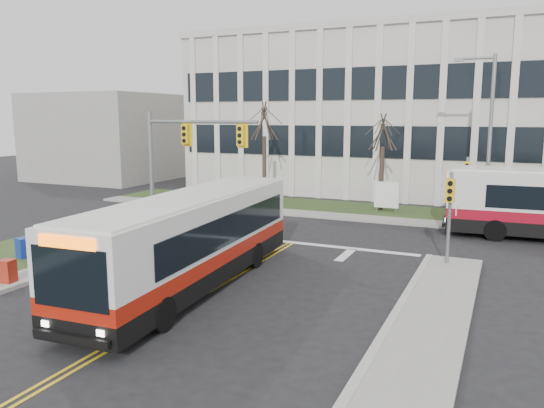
{
  "coord_description": "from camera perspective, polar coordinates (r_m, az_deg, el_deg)",
  "views": [
    {
      "loc": [
        9.19,
        -14.71,
        5.97
      ],
      "look_at": [
        -0.55,
        7.09,
        2.0
      ],
      "focal_mm": 35.0,
      "sensor_mm": 36.0,
      "label": 1
    }
  ],
  "objects": [
    {
      "name": "office_building",
      "position": [
        44.9,
        18.97,
        8.98
      ],
      "size": [
        40.0,
        16.0,
        12.0
      ],
      "primitive_type": "cube",
      "color": "silver",
      "rests_on": "ground"
    },
    {
      "name": "directory_sign",
      "position": [
        33.24,
        12.21,
        0.93
      ],
      "size": [
        1.5,
        0.12,
        2.0
      ],
      "color": "slate",
      "rests_on": "ground"
    },
    {
      "name": "tree_mid",
      "position": [
        33.7,
        11.85,
        7.4
      ],
      "size": [
        1.8,
        1.8,
        6.82
      ],
      "color": "#42352B",
      "rests_on": "ground"
    },
    {
      "name": "bus_main",
      "position": [
        18.81,
        -8.69,
        -4.1
      ],
      "size": [
        3.33,
        12.15,
        3.2
      ],
      "primitive_type": null,
      "rotation": [
        0.0,
        0.0,
        0.06
      ],
      "color": "silver",
      "rests_on": "ground"
    },
    {
      "name": "streetlight",
      "position": [
        30.94,
        22.11,
        7.32
      ],
      "size": [
        2.15,
        0.25,
        9.2
      ],
      "color": "slate",
      "rests_on": "ground"
    },
    {
      "name": "newspaper_box_red",
      "position": [
        21.16,
        -26.58,
        -6.63
      ],
      "size": [
        0.55,
        0.51,
        0.95
      ],
      "primitive_type": "cube",
      "rotation": [
        0.0,
        0.0,
        0.12
      ],
      "color": "maroon",
      "rests_on": "ground"
    },
    {
      "name": "building_lawn",
      "position": [
        33.5,
        16.51,
        -1.11
      ],
      "size": [
        44.0,
        5.0,
        0.12
      ],
      "primitive_type": "cube",
      "color": "#2A411C",
      "rests_on": "ground"
    },
    {
      "name": "sidewalk_cross",
      "position": [
        30.77,
        15.81,
        -1.97
      ],
      "size": [
        44.0,
        1.6,
        0.14
      ],
      "primitive_type": "cube",
      "color": "#9E9B93",
      "rests_on": "ground"
    },
    {
      "name": "signal_pole_near",
      "position": [
        21.97,
        18.57,
        -0.14
      ],
      "size": [
        0.34,
        0.39,
        3.8
      ],
      "color": "slate",
      "rests_on": "ground"
    },
    {
      "name": "ground",
      "position": [
        18.34,
        -7.6,
        -9.64
      ],
      "size": [
        120.0,
        120.0,
        0.0
      ],
      "primitive_type": "plane",
      "color": "black",
      "rests_on": "ground"
    },
    {
      "name": "building_annex",
      "position": [
        53.85,
        -16.88,
        6.95
      ],
      "size": [
        12.0,
        12.0,
        8.0
      ],
      "primitive_type": "cube",
      "color": "#9E9B93",
      "rests_on": "ground"
    },
    {
      "name": "signal_pole_far",
      "position": [
        30.37,
        20.18,
        2.31
      ],
      "size": [
        0.34,
        0.39,
        3.8
      ],
      "color": "slate",
      "rests_on": "ground"
    },
    {
      "name": "tree_left",
      "position": [
        36.07,
        -0.84,
        8.72
      ],
      "size": [
        1.8,
        1.8,
        7.7
      ],
      "color": "#42352B",
      "rests_on": "ground"
    },
    {
      "name": "newspaper_box_blue",
      "position": [
        24.54,
        -25.18,
        -4.42
      ],
      "size": [
        0.6,
        0.56,
        0.95
      ],
      "primitive_type": "cube",
      "rotation": [
        0.0,
        0.0,
        -0.26
      ],
      "color": "navy",
      "rests_on": "ground"
    },
    {
      "name": "mast_arm_signal",
      "position": [
        26.47,
        -10.05,
        5.59
      ],
      "size": [
        6.11,
        0.38,
        6.2
      ],
      "color": "slate",
      "rests_on": "ground"
    }
  ]
}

